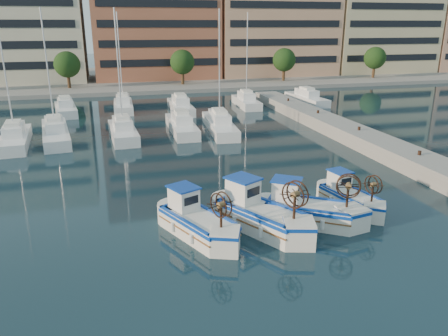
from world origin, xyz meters
TOP-DOWN VIEW (x-y plane):
  - ground at (0.00, 0.00)m, footprint 300.00×300.00m
  - quay at (13.00, 8.00)m, footprint 3.00×60.00m
  - waterfront at (9.23, 65.04)m, footprint 180.00×40.00m
  - yacht_marina at (-2.82, 27.65)m, footprint 36.75×22.29m
  - fishing_boat_a at (-4.50, 0.17)m, footprint 3.54×4.81m
  - fishing_boat_b at (-1.21, 0.04)m, footprint 4.18×5.26m
  - fishing_boat_c at (1.42, 0.05)m, footprint 4.85×4.16m
  - fishing_boat_d at (4.71, 1.30)m, footprint 2.34×4.13m

SIDE VIEW (x-z plane):
  - ground at x=0.00m, z-range 0.00..0.00m
  - yacht_marina at x=-2.82m, z-range -5.22..6.28m
  - quay at x=13.00m, z-range 0.00..1.20m
  - fishing_boat_d at x=4.71m, z-range -0.56..1.94m
  - fishing_boat_a at x=-4.50m, z-range -0.65..2.25m
  - fishing_boat_c at x=1.42m, z-range -0.67..2.31m
  - fishing_boat_b at x=-1.21m, z-range -0.72..2.47m
  - waterfront at x=9.23m, z-range -1.70..23.90m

